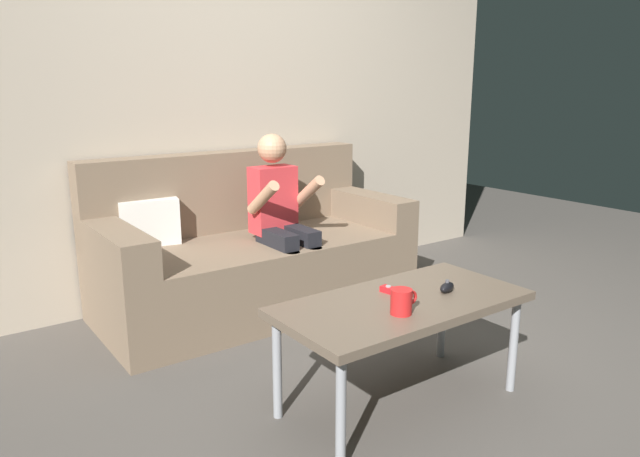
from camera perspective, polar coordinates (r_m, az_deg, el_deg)
The scene contains 8 objects.
ground_plane at distance 2.63m, azimuth 10.42°, elevation -15.41°, with size 8.75×8.75×0.00m, color #4C4742.
wall_back at distance 3.71m, azimuth -8.86°, elevation 13.23°, with size 4.37×0.05×2.50m, color #B2A38E.
couch at distance 3.47m, azimuth -6.63°, elevation -2.55°, with size 1.77×0.80×0.88m.
person_seated_on_couch at distance 3.29m, azimuth -3.69°, elevation 1.39°, with size 0.35×0.43×1.01m.
coffee_table at distance 2.38m, azimuth 7.89°, elevation -7.72°, with size 1.02×0.50×0.45m.
game_remote_red_near_edge at distance 2.41m, azimuth 7.31°, elevation -6.05°, with size 0.06×0.14×0.03m.
nunchuk_black at distance 2.47m, azimuth 12.12°, elevation -5.55°, with size 0.10×0.07×0.05m.
coffee_mug at distance 2.21m, azimuth 7.88°, elevation -6.96°, with size 0.12×0.08×0.10m.
Camera 1 is at (-1.69, -1.57, 1.27)m, focal length 33.27 mm.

